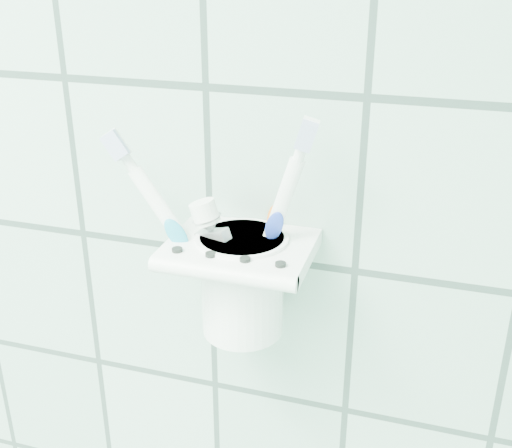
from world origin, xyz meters
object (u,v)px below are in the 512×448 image
at_px(cup, 242,280).
at_px(toothbrush_pink, 243,223).
at_px(holder_bracket, 241,250).
at_px(toothbrush_blue, 259,226).
at_px(toothpaste_tube, 243,256).
at_px(toothbrush_orange, 243,211).

distance_m(cup, toothbrush_pink, 0.07).
xyz_separation_m(holder_bracket, toothbrush_pink, (0.01, -0.01, 0.03)).
distance_m(toothbrush_pink, toothbrush_blue, 0.04).
bearing_deg(toothbrush_pink, toothpaste_tube, 87.16).
height_order(cup, toothbrush_orange, toothbrush_orange).
relative_size(cup, toothbrush_orange, 0.47).
bearing_deg(toothpaste_tube, toothbrush_blue, 86.94).
bearing_deg(toothpaste_tube, cup, 131.04).
relative_size(toothbrush_blue, toothpaste_tube, 1.35).
distance_m(cup, toothbrush_blue, 0.05).
relative_size(cup, toothbrush_pink, 0.47).
height_order(holder_bracket, cup, same).
distance_m(toothbrush_pink, toothbrush_orange, 0.03).
height_order(toothbrush_pink, toothbrush_orange, toothbrush_pink).
xyz_separation_m(toothbrush_blue, toothpaste_tube, (-0.01, -0.02, -0.02)).
bearing_deg(cup, toothbrush_pink, -68.17).
relative_size(cup, toothpaste_tube, 0.72).
bearing_deg(cup, toothbrush_blue, 53.28).
xyz_separation_m(cup, toothbrush_orange, (-0.00, 0.02, 0.06)).
distance_m(holder_bracket, toothbrush_blue, 0.03).
xyz_separation_m(toothbrush_orange, toothpaste_tube, (0.01, -0.02, -0.03)).
xyz_separation_m(holder_bracket, cup, (-0.00, 0.00, -0.03)).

